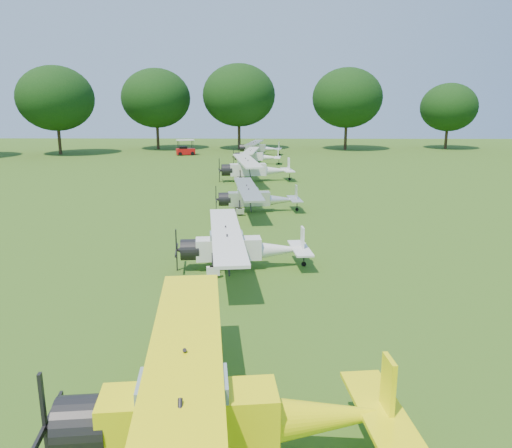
{
  "coord_description": "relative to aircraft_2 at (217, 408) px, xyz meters",
  "views": [
    {
      "loc": [
        1.69,
        -21.52,
        7.18
      ],
      "look_at": [
        1.33,
        2.03,
        1.4
      ],
      "focal_mm": 35.0,
      "sensor_mm": 36.0,
      "label": 1
    }
  ],
  "objects": [
    {
      "name": "golf_cart",
      "position": [
        -9.99,
        60.67,
        -0.62
      ],
      "size": [
        2.78,
        2.14,
        2.1
      ],
      "rotation": [
        0.0,
        0.0,
        0.3
      ],
      "color": "red",
      "rests_on": "ground"
    },
    {
      "name": "tree_belt",
      "position": [
        2.78,
        13.04,
        6.71
      ],
      "size": [
        137.36,
        130.27,
        14.52
      ],
      "color": "#321F13",
      "rests_on": "ground"
    },
    {
      "name": "aircraft_4",
      "position": [
        0.36,
        24.06,
        -0.27
      ],
      "size": [
        5.79,
        9.2,
        1.81
      ],
      "rotation": [
        0.0,
        0.0,
        0.12
      ],
      "color": "silver",
      "rests_on": "ground"
    },
    {
      "name": "aircraft_2",
      "position": [
        0.0,
        0.0,
        0.0
      ],
      "size": [
        7.26,
        11.54,
        2.26
      ],
      "rotation": [
        0.0,
        0.0,
        0.11
      ],
      "color": "#FFF80A",
      "rests_on": "ground"
    },
    {
      "name": "aircraft_5",
      "position": [
        -0.04,
        37.37,
        -0.05
      ],
      "size": [
        7.0,
        11.09,
        2.18
      ],
      "rotation": [
        0.0,
        0.0,
        0.15
      ],
      "color": "white",
      "rests_on": "ground"
    },
    {
      "name": "aircraft_6",
      "position": [
        -0.11,
        50.59,
        -0.28
      ],
      "size": [
        5.7,
        9.08,
        1.79
      ],
      "rotation": [
        0.0,
        0.0,
        -0.08
      ],
      "color": "white",
      "rests_on": "ground"
    },
    {
      "name": "aircraft_3",
      "position": [
        -0.19,
        12.34,
        -0.24
      ],
      "size": [
        5.97,
        9.48,
        1.86
      ],
      "rotation": [
        0.0,
        0.0,
        0.12
      ],
      "color": "white",
      "rests_on": "ground"
    },
    {
      "name": "aircraft_7",
      "position": [
        0.16,
        61.21,
        -0.22
      ],
      "size": [
        6.09,
        9.66,
        1.9
      ],
      "rotation": [
        0.0,
        0.0,
        -0.14
      ],
      "color": "silver",
      "rests_on": "ground"
    },
    {
      "name": "ground",
      "position": [
        -0.79,
        12.88,
        -1.32
      ],
      "size": [
        160.0,
        160.0,
        0.0
      ],
      "primitive_type": "plane",
      "color": "#305515",
      "rests_on": "ground"
    }
  ]
}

